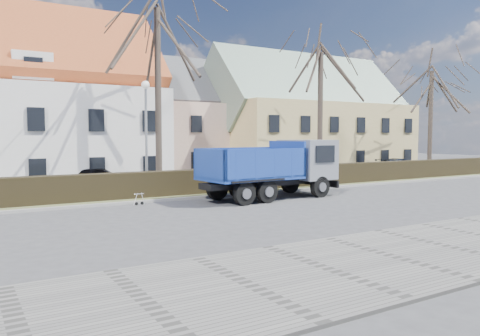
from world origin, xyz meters
TOP-DOWN VIEW (x-y plane):
  - ground at (0.00, 0.00)m, footprint 120.00×120.00m
  - sidewalk_near at (0.00, -8.50)m, footprint 80.00×5.00m
  - curb_far at (0.00, 4.60)m, footprint 80.00×0.30m
  - grass_strip at (0.00, 6.20)m, footprint 80.00×3.00m
  - hedge at (0.00, 6.00)m, footprint 60.00×0.90m
  - building_pink at (4.00, 20.00)m, footprint 10.80×8.80m
  - building_yellow at (16.00, 17.00)m, footprint 18.80×10.80m
  - tree_1 at (-2.00, 8.50)m, footprint 9.20×9.20m
  - tree_2 at (10.00, 8.50)m, footprint 8.00×8.00m
  - tree_3 at (22.00, 8.50)m, footprint 7.60×7.60m
  - dump_truck at (1.50, 2.73)m, footprint 7.92×3.43m
  - streetlight at (-3.28, 7.00)m, footprint 0.48×0.48m
  - cart_frame at (-4.91, 4.01)m, footprint 0.71×0.47m
  - parked_car_a at (-4.68, 11.20)m, footprint 4.43×2.92m
  - parked_car_b at (20.37, 10.24)m, footprint 4.43×1.88m

SIDE VIEW (x-z plane):
  - ground at x=0.00m, z-range 0.00..0.00m
  - sidewalk_near at x=0.00m, z-range 0.00..0.08m
  - grass_strip at x=0.00m, z-range 0.00..0.10m
  - curb_far at x=0.00m, z-range 0.00..0.12m
  - cart_frame at x=-4.91m, z-range 0.00..0.60m
  - parked_car_b at x=20.37m, z-range 0.00..1.28m
  - hedge at x=0.00m, z-range 0.00..1.30m
  - parked_car_a at x=-4.68m, z-range 0.00..1.40m
  - dump_truck at x=1.50m, z-range 0.00..3.09m
  - streetlight at x=-3.28m, z-range 0.00..6.16m
  - building_pink at x=4.00m, z-range 0.00..8.00m
  - building_yellow at x=16.00m, z-range 0.00..8.50m
  - tree_3 at x=22.00m, z-range 0.00..10.45m
  - tree_2 at x=10.00m, z-range 0.00..11.00m
  - tree_1 at x=-2.00m, z-range 0.00..12.65m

